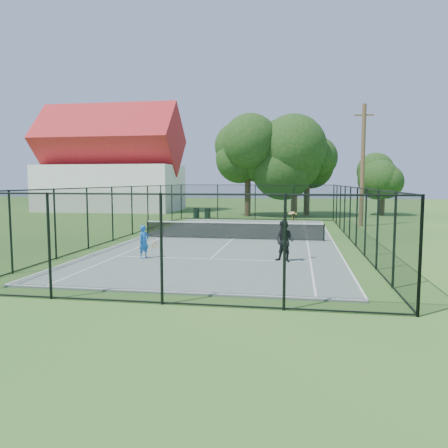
% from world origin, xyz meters
% --- Properties ---
extents(ground, '(120.00, 120.00, 0.00)m').
position_xyz_m(ground, '(0.00, 0.00, 0.00)').
color(ground, '#2C5E20').
extents(tennis_court, '(11.00, 24.00, 0.06)m').
position_xyz_m(tennis_court, '(0.00, 0.00, 0.03)').
color(tennis_court, slate).
rests_on(tennis_court, ground).
extents(tennis_net, '(10.08, 0.08, 0.95)m').
position_xyz_m(tennis_net, '(0.00, 0.00, 0.58)').
color(tennis_net, black).
rests_on(tennis_net, tennis_court).
extents(fence, '(13.10, 26.10, 3.00)m').
position_xyz_m(fence, '(0.00, 0.00, 1.50)').
color(fence, black).
rests_on(fence, ground).
extents(tree_near_left, '(6.50, 6.50, 8.47)m').
position_xyz_m(tree_near_left, '(-1.05, 16.58, 5.21)').
color(tree_near_left, '#332114').
rests_on(tree_near_left, ground).
extents(tree_near_mid, '(6.06, 6.06, 7.93)m').
position_xyz_m(tree_near_mid, '(3.25, 15.62, 4.88)').
color(tree_near_mid, '#332114').
rests_on(tree_near_mid, ground).
extents(tree_near_right, '(5.89, 5.89, 8.13)m').
position_xyz_m(tree_near_right, '(4.42, 18.75, 5.17)').
color(tree_near_right, '#332114').
rests_on(tree_near_right, ground).
extents(tree_far_right, '(3.89, 3.89, 5.15)m').
position_xyz_m(tree_far_right, '(11.59, 20.03, 3.18)').
color(tree_far_right, '#332114').
rests_on(tree_far_right, ground).
extents(building, '(15.30, 8.15, 11.87)m').
position_xyz_m(building, '(-17.00, 22.00, 4.93)').
color(building, silver).
rests_on(building, ground).
extents(trash_bin_left, '(0.58, 0.58, 0.92)m').
position_xyz_m(trash_bin_left, '(-5.33, 13.76, 0.47)').
color(trash_bin_left, black).
rests_on(trash_bin_left, ground).
extents(trash_bin_right, '(0.58, 0.58, 0.89)m').
position_xyz_m(trash_bin_right, '(-4.40, 14.17, 0.45)').
color(trash_bin_right, black).
rests_on(trash_bin_right, ground).
extents(utility_pole, '(1.40, 0.30, 8.79)m').
position_xyz_m(utility_pole, '(8.16, 9.00, 4.46)').
color(utility_pole, '#4C3823').
rests_on(utility_pole, ground).
extents(player_blue, '(0.86, 0.61, 1.40)m').
position_xyz_m(player_blue, '(-2.80, -6.66, 0.76)').
color(player_blue, blue).
rests_on(player_blue, tennis_court).
extents(player_black, '(0.99, 1.17, 2.02)m').
position_xyz_m(player_black, '(3.06, -6.48, 0.90)').
color(player_black, black).
rests_on(player_black, tennis_court).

